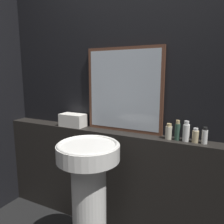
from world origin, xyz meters
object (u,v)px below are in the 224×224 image
at_px(lotion_bottle, 186,132).
at_px(hand_soap_bottle, 205,136).
at_px(pedestal_sink, 89,192).
at_px(mirror, 124,90).
at_px(towel_stack, 73,120).
at_px(conditioner_bottle, 177,131).
at_px(body_wash_bottle, 195,136).
at_px(shampoo_bottle, 169,132).

distance_m(lotion_bottle, hand_soap_bottle, 0.13).
height_order(pedestal_sink, mirror, mirror).
relative_size(towel_stack, conditioner_bottle, 1.58).
xyz_separation_m(pedestal_sink, towel_stack, (-0.45, 0.44, 0.39)).
relative_size(pedestal_sink, lotion_bottle, 6.04).
distance_m(mirror, towel_stack, 0.58).
bearing_deg(body_wash_bottle, shampoo_bottle, 180.00).
xyz_separation_m(pedestal_sink, conditioner_bottle, (0.50, 0.44, 0.40)).
bearing_deg(body_wash_bottle, hand_soap_bottle, 0.00).
relative_size(body_wash_bottle, hand_soap_bottle, 0.88).
height_order(towel_stack, shampoo_bottle, shampoo_bottle).
distance_m(conditioner_bottle, lotion_bottle, 0.06).
height_order(mirror, towel_stack, mirror).
height_order(pedestal_sink, towel_stack, towel_stack).
relative_size(lotion_bottle, hand_soap_bottle, 1.26).
xyz_separation_m(shampoo_bottle, hand_soap_bottle, (0.25, 0.00, 0.00)).
height_order(lotion_bottle, hand_soap_bottle, lotion_bottle).
bearing_deg(conditioner_bottle, towel_stack, 180.00).
bearing_deg(mirror, shampoo_bottle, -8.74).
bearing_deg(shampoo_bottle, body_wash_bottle, 0.00).
distance_m(pedestal_sink, body_wash_bottle, 0.86).
relative_size(towel_stack, body_wash_bottle, 2.26).
bearing_deg(pedestal_sink, shampoo_bottle, 44.83).
relative_size(mirror, hand_soap_bottle, 5.86).
bearing_deg(pedestal_sink, mirror, 85.61).
xyz_separation_m(towel_stack, body_wash_bottle, (1.08, 0.00, -0.01)).
distance_m(towel_stack, body_wash_bottle, 1.08).
relative_size(conditioner_bottle, hand_soap_bottle, 1.26).
bearing_deg(hand_soap_bottle, conditioner_bottle, 180.00).
relative_size(pedestal_sink, mirror, 1.30).
distance_m(pedestal_sink, towel_stack, 0.74).
distance_m(shampoo_bottle, lotion_bottle, 0.13).
xyz_separation_m(pedestal_sink, shampoo_bottle, (0.44, 0.44, 0.39)).
xyz_separation_m(lotion_bottle, hand_soap_bottle, (0.13, -0.00, -0.01)).
bearing_deg(body_wash_bottle, lotion_bottle, 180.00).
xyz_separation_m(mirror, hand_soap_bottle, (0.65, -0.06, -0.30)).
xyz_separation_m(pedestal_sink, lotion_bottle, (0.57, 0.44, 0.40)).
relative_size(pedestal_sink, shampoo_bottle, 7.68).
bearing_deg(body_wash_bottle, conditioner_bottle, 180.00).
bearing_deg(mirror, conditioner_bottle, -7.57).
height_order(conditioner_bottle, hand_soap_bottle, conditioner_bottle).
bearing_deg(pedestal_sink, towel_stack, 135.96).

